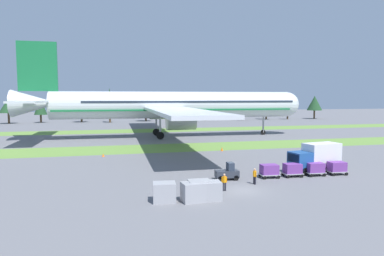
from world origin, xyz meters
The scene contains 20 objects.
ground_plane centered at (0.00, 0.00, 0.00)m, with size 400.00×400.00×0.00m, color slate.
grass_strip_near centered at (0.00, 30.45, 0.00)m, with size 320.00×10.70×0.01m, color olive.
grass_strip_far centered at (0.00, 63.85, 0.00)m, with size 320.00×10.70×0.01m, color olive.
airliner centered at (0.00, 47.18, 7.53)m, with size 66.27×81.03×21.02m.
baggage_tug centered at (0.04, 4.73, 0.81)m, with size 2.65×1.41×1.97m.
cargo_dolly_lead centered at (5.06, 4.52, 0.92)m, with size 2.26×1.59×1.55m.
cargo_dolly_second centered at (7.95, 4.39, 0.92)m, with size 2.26×1.59×1.55m.
cargo_dolly_third centered at (10.85, 4.27, 0.92)m, with size 2.26×1.59×1.55m.
cargo_dolly_fourth centered at (13.75, 4.14, 0.92)m, with size 2.26×1.59×1.55m.
catering_truck centered at (12.05, 6.01, 1.95)m, with size 7.25×3.48×3.58m.
ground_crew_marshaller centered at (-1.82, 0.42, 0.95)m, with size 0.56×0.36×1.74m.
ground_crew_loader centered at (2.18, 2.11, 0.95)m, with size 0.36×0.55×1.74m.
uld_container_0 centered at (-8.19, -1.76, 0.87)m, with size 2.00×1.60×1.74m, color #A3A3A8.
uld_container_1 centered at (-4.09, -2.16, 0.85)m, with size 2.00×1.60×1.70m, color #A3A3A8.
uld_container_2 centered at (-4.97, -1.80, 0.89)m, with size 2.00×1.60×1.78m, color #A3A3A8.
uld_container_3 centered at (-5.66, -2.28, 0.86)m, with size 2.00×1.60×1.73m, color #A3A3A8.
taxiway_marker_0 centered at (22.82, 23.03, 0.25)m, with size 0.44×0.44×0.51m, color orange.
taxiway_marker_1 centered at (-13.99, 23.55, 0.23)m, with size 0.44×0.44×0.46m, color orange.
taxiway_marker_2 centered at (5.98, 24.67, 0.34)m, with size 0.44×0.44×0.68m, color orange.
distant_tree_line centered at (-2.02, 99.92, 6.70)m, with size 152.83×10.84×12.54m.
Camera 1 is at (-12.71, -31.55, 9.36)m, focal length 32.14 mm.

